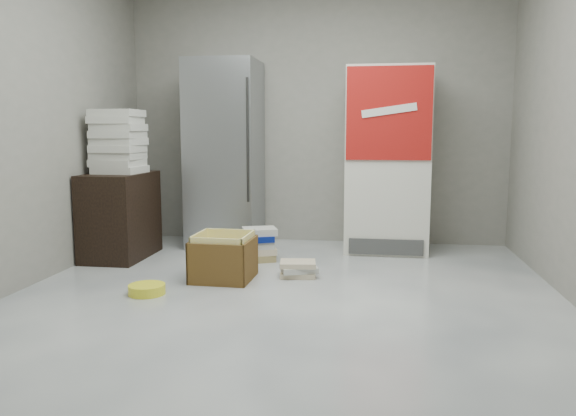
# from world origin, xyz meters

# --- Properties ---
(ground) EXTENTS (5.00, 5.00, 0.00)m
(ground) POSITION_xyz_m (0.00, 0.00, 0.00)
(ground) COLOR silver
(ground) RESTS_ON ground
(room_shell) EXTENTS (4.04, 5.04, 2.82)m
(room_shell) POSITION_xyz_m (0.00, 0.00, 1.80)
(room_shell) COLOR gray
(room_shell) RESTS_ON ground
(steel_fridge) EXTENTS (0.70, 0.72, 1.90)m
(steel_fridge) POSITION_xyz_m (-0.90, 2.13, 0.95)
(steel_fridge) COLOR #ADAFB6
(steel_fridge) RESTS_ON ground
(coke_cooler) EXTENTS (0.80, 0.73, 1.80)m
(coke_cooler) POSITION_xyz_m (0.75, 2.12, 0.90)
(coke_cooler) COLOR silver
(coke_cooler) RESTS_ON ground
(wood_shelf) EXTENTS (0.50, 0.80, 0.80)m
(wood_shelf) POSITION_xyz_m (-1.73, 1.40, 0.40)
(wood_shelf) COLOR black
(wood_shelf) RESTS_ON ground
(supply_box_stack) EXTENTS (0.44, 0.44, 0.58)m
(supply_box_stack) POSITION_xyz_m (-1.72, 1.40, 1.09)
(supply_box_stack) COLOR silver
(supply_box_stack) RESTS_ON wood_shelf
(phonebook_stack_main) EXTENTS (0.39, 0.36, 0.31)m
(phonebook_stack_main) POSITION_xyz_m (-0.42, 1.45, 0.15)
(phonebook_stack_main) COLOR olive
(phonebook_stack_main) RESTS_ON ground
(phonebook_stack_side) EXTENTS (0.34, 0.30, 0.13)m
(phonebook_stack_side) POSITION_xyz_m (0.02, 0.94, 0.07)
(phonebook_stack_side) COLOR beige
(phonebook_stack_side) RESTS_ON ground
(cardboard_box) EXTENTS (0.48, 0.48, 0.38)m
(cardboard_box) POSITION_xyz_m (-0.56, 0.77, 0.15)
(cardboard_box) COLOR yellow
(cardboard_box) RESTS_ON ground
(bucket_lid) EXTENTS (0.35, 0.35, 0.07)m
(bucket_lid) POSITION_xyz_m (-1.01, 0.28, 0.04)
(bucket_lid) COLOR yellow
(bucket_lid) RESTS_ON ground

